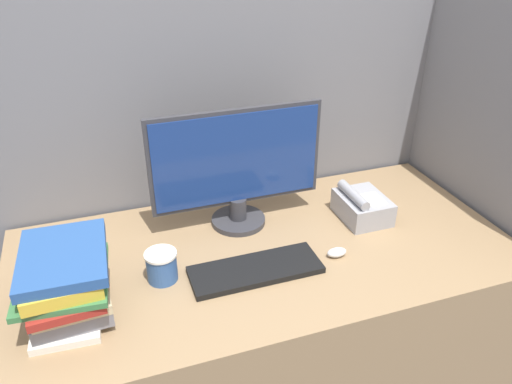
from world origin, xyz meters
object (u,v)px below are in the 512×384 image
mouse (337,252)px  coffee_cup (162,266)px  keyboard (256,270)px  desk_telephone (362,206)px  book_stack (65,284)px  monitor (237,169)px

mouse → coffee_cup: bearing=172.9°
keyboard → desk_telephone: 0.51m
desk_telephone → coffee_cup: bearing=-171.3°
mouse → book_stack: book_stack is taller
mouse → coffee_cup: 0.57m
mouse → book_stack: bearing=179.8°
keyboard → monitor: bearing=83.3°
mouse → monitor: bearing=128.8°
monitor → coffee_cup: size_ratio=6.17×
coffee_cup → book_stack: bearing=-166.0°
coffee_cup → book_stack: size_ratio=0.32×
keyboard → desk_telephone: size_ratio=2.08×
mouse → coffee_cup: size_ratio=0.68×
monitor → desk_telephone: 0.49m
coffee_cup → desk_telephone: bearing=8.7°
keyboard → coffee_cup: size_ratio=4.20×
coffee_cup → monitor: bearing=36.5°
mouse → desk_telephone: (0.20, 0.19, 0.03)m
monitor → keyboard: 0.37m
coffee_cup → book_stack: 0.28m
monitor → desk_telephone: size_ratio=3.06×
book_stack → desk_telephone: bearing=10.1°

